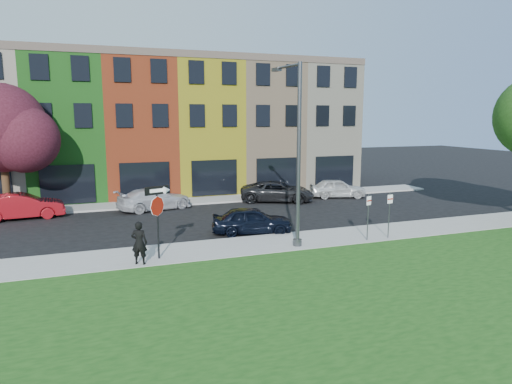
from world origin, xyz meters
name	(u,v)px	position (x,y,z in m)	size (l,w,h in m)	color
ground	(315,263)	(0.00, 0.00, 0.00)	(120.00, 120.00, 0.00)	black
sidewalk_near	(323,239)	(2.00, 3.00, 0.06)	(40.00, 3.00, 0.12)	gray
sidewalk_far	(177,202)	(-3.00, 15.00, 0.06)	(40.00, 2.40, 0.12)	gray
rowhouse_block	(168,128)	(-2.50, 21.18, 4.99)	(30.00, 10.12, 10.00)	beige
stop_sign	(157,207)	(-6.01, 2.36, 2.28)	(1.00, 0.39, 3.03)	black
man	(139,243)	(-6.83, 1.90, 0.99)	(0.75, 0.63, 1.75)	black
sedan_near	(252,220)	(-0.87, 5.35, 0.70)	(4.35, 2.50, 1.39)	black
parked_car_red	(22,206)	(-12.40, 13.09, 0.76)	(4.74, 2.06, 1.52)	maroon
parked_car_silver	(155,199)	(-4.76, 13.19, 0.69)	(5.12, 3.13, 1.39)	#B9B9BE
parked_car_dark	(277,191)	(3.79, 13.18, 0.72)	(5.70, 4.27, 1.44)	black
parked_car_white	(337,188)	(8.56, 13.11, 0.70)	(4.41, 2.71, 1.40)	silver
street_lamp	(296,155)	(0.18, 2.36, 4.22)	(0.58, 2.57, 8.14)	#46484B
parking_sign_a	(368,212)	(3.74, 1.89, 1.50)	(0.31, 0.15, 2.22)	#46484B
parking_sign_b	(389,210)	(4.94, 1.90, 1.51)	(0.32, 0.10, 2.23)	#46484B
tree_purple	(3,130)	(-13.24, 14.40, 5.14)	(6.28, 5.49, 7.78)	#2F200F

